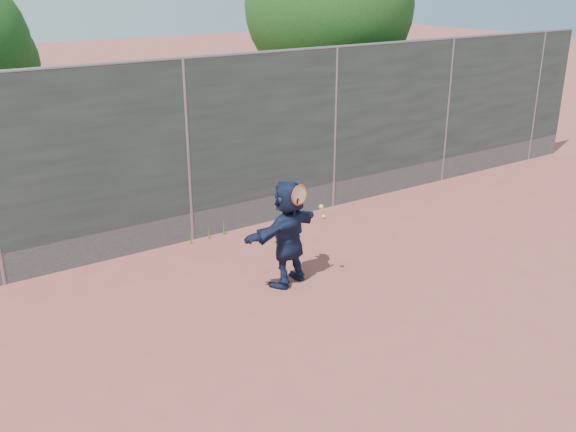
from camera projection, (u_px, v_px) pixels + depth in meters
ground at (316, 327)px, 8.12m from camera, size 80.00×80.00×0.00m
player at (288, 233)px, 9.04m from camera, size 1.50×0.84×1.55m
ball_ground at (324, 217)px, 11.76m from camera, size 0.07×0.07×0.07m
fence at (188, 148)px, 10.27m from camera, size 20.00×0.06×3.03m
swing_action at (301, 198)px, 8.73m from camera, size 0.52×0.17×0.51m
tree_right at (334, 10)px, 13.81m from camera, size 3.78×3.60×5.39m
weed_clump at (211, 231)px, 10.85m from camera, size 0.68×0.07×0.30m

